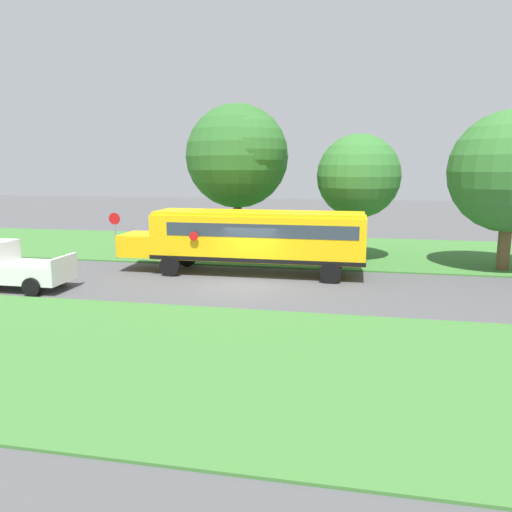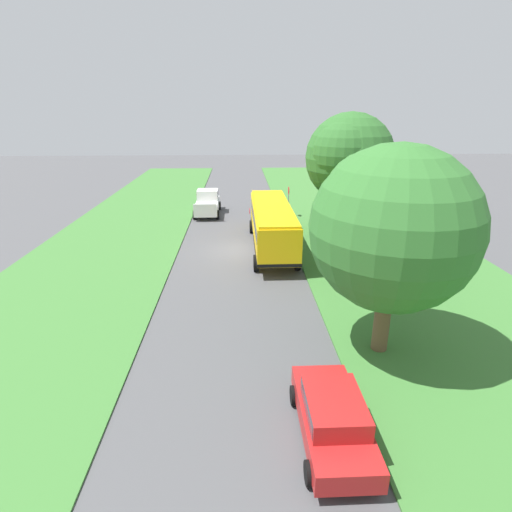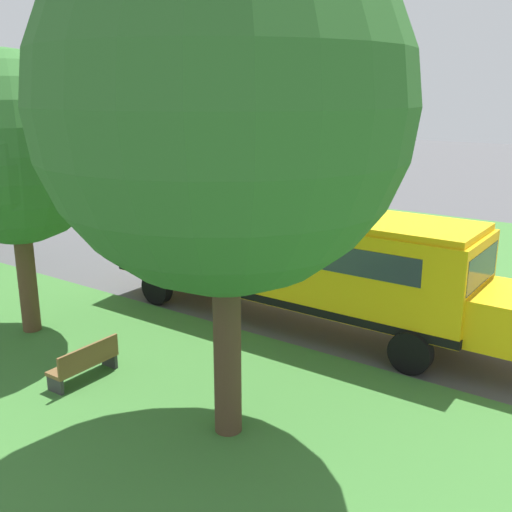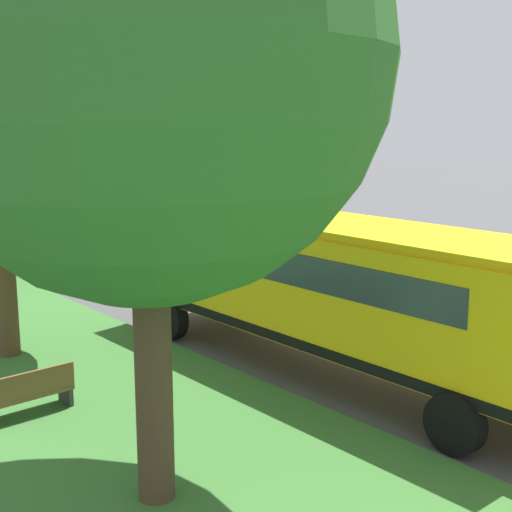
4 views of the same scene
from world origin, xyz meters
TOP-DOWN VIEW (x-y plane):
  - ground_plane at (0.00, 0.00)m, footprint 120.00×120.00m
  - grass_verge at (-10.00, 0.00)m, footprint 12.00×80.00m
  - grass_far_side at (9.00, 0.00)m, footprint 10.00×80.00m
  - school_bus at (-2.41, -0.16)m, footprint 2.84×12.42m
  - pickup_truck at (2.70, -10.35)m, footprint 2.28×5.40m
  - oak_tree_beside_bus at (-7.82, -2.04)m, footprint 6.17×6.17m
  - oak_tree_roadside_mid at (-7.33, 4.82)m, footprint 4.68×4.68m
  - oak_tree_far_end at (-5.84, 12.39)m, footprint 6.13×6.13m
  - stop_sign at (-4.60, -8.71)m, footprint 0.08×0.68m
  - park_bench at (-8.21, 1.51)m, footprint 1.61×0.52m

SIDE VIEW (x-z plane):
  - ground_plane at x=0.00m, z-range 0.00..0.00m
  - grass_far_side at x=9.00m, z-range 0.00..0.07m
  - grass_verge at x=-10.00m, z-range 0.00..0.08m
  - park_bench at x=-8.21m, z-range 0.01..0.93m
  - pickup_truck at x=2.70m, z-range 0.02..2.12m
  - stop_sign at x=-4.60m, z-range 0.37..3.11m
  - school_bus at x=-2.41m, z-range 0.34..3.50m
  - oak_tree_roadside_mid at x=-7.33m, z-range 1.18..8.33m
  - oak_tree_far_end at x=-5.84m, z-range 1.00..9.17m
  - oak_tree_beside_bus at x=-7.82m, z-range 1.52..10.55m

